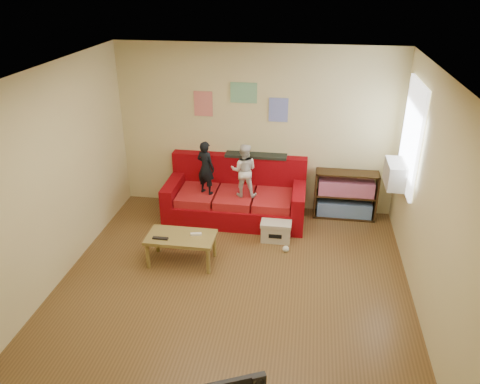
# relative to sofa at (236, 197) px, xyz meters

# --- Properties ---
(room_shell) EXTENTS (4.52, 5.02, 2.72)m
(room_shell) POSITION_rel_sofa_xyz_m (0.26, -2.08, 1.02)
(room_shell) COLOR brown
(room_shell) RESTS_ON ground
(sofa) EXTENTS (2.22, 1.02, 0.98)m
(sofa) POSITION_rel_sofa_xyz_m (0.00, 0.00, 0.00)
(sofa) COLOR maroon
(sofa) RESTS_ON ground
(child_a) EXTENTS (0.37, 0.32, 0.86)m
(child_a) POSITION_rel_sofa_xyz_m (-0.45, -0.18, 0.57)
(child_a) COLOR black
(child_a) RESTS_ON sofa
(child_b) EXTENTS (0.43, 0.34, 0.85)m
(child_b) POSITION_rel_sofa_xyz_m (0.15, -0.18, 0.56)
(child_b) COLOR silver
(child_b) RESTS_ON sofa
(coffee_table) EXTENTS (0.92, 0.51, 0.42)m
(coffee_table) POSITION_rel_sofa_xyz_m (-0.53, -1.45, 0.03)
(coffee_table) COLOR olive
(coffee_table) RESTS_ON ground
(remote) EXTENTS (0.21, 0.05, 0.02)m
(remote) POSITION_rel_sofa_xyz_m (-0.78, -1.57, 0.10)
(remote) COLOR black
(remote) RESTS_ON coffee_table
(game_controller) EXTENTS (0.16, 0.08, 0.03)m
(game_controller) POSITION_rel_sofa_xyz_m (-0.33, -1.40, 0.10)
(game_controller) COLOR silver
(game_controller) RESTS_ON coffee_table
(bookshelf) EXTENTS (0.99, 0.30, 0.79)m
(bookshelf) POSITION_rel_sofa_xyz_m (1.75, 0.22, 0.03)
(bookshelf) COLOR black
(bookshelf) RESTS_ON ground
(window) EXTENTS (0.04, 1.08, 1.48)m
(window) POSITION_rel_sofa_xyz_m (2.48, -0.43, 1.31)
(window) COLOR white
(window) RESTS_ON room_shell
(ac_unit) EXTENTS (0.28, 0.55, 0.35)m
(ac_unit) POSITION_rel_sofa_xyz_m (2.36, -0.43, 0.75)
(ac_unit) COLOR #B7B2A3
(ac_unit) RESTS_ON window
(artwork_left) EXTENTS (0.30, 0.01, 0.40)m
(artwork_left) POSITION_rel_sofa_xyz_m (-0.59, 0.41, 1.42)
(artwork_left) COLOR #D87266
(artwork_left) RESTS_ON room_shell
(artwork_center) EXTENTS (0.42, 0.01, 0.32)m
(artwork_center) POSITION_rel_sofa_xyz_m (0.06, 0.41, 1.62)
(artwork_center) COLOR #72B27F
(artwork_center) RESTS_ON room_shell
(artwork_right) EXTENTS (0.30, 0.01, 0.38)m
(artwork_right) POSITION_rel_sofa_xyz_m (0.61, 0.41, 1.37)
(artwork_right) COLOR #727FCC
(artwork_right) RESTS_ON room_shell
(file_box) EXTENTS (0.45, 0.34, 0.31)m
(file_box) POSITION_rel_sofa_xyz_m (0.71, -0.65, -0.17)
(file_box) COLOR beige
(file_box) RESTS_ON ground
(tissue) EXTENTS (0.10, 0.10, 0.09)m
(tissue) POSITION_rel_sofa_xyz_m (0.88, -0.99, -0.28)
(tissue) COLOR beige
(tissue) RESTS_ON ground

